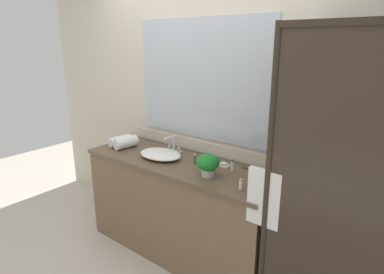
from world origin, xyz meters
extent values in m
plane|color=beige|center=(0.00, 0.00, 0.00)|extent=(8.00, 8.00, 0.00)
cube|color=beige|center=(0.00, 0.34, 1.30)|extent=(4.40, 0.05, 2.60)
cube|color=beige|center=(0.00, 0.32, 0.96)|extent=(1.80, 0.01, 0.11)
cube|color=silver|center=(0.00, 0.31, 1.57)|extent=(1.41, 0.01, 1.05)
cube|color=brown|center=(0.00, 0.01, 0.43)|extent=(1.80, 0.56, 0.87)
cube|color=brown|center=(0.00, 0.00, 0.89)|extent=(1.80, 0.58, 0.03)
cylinder|color=#2D2319|center=(0.95, -0.27, 1.00)|extent=(0.04, 0.04, 2.00)
cube|color=#382B21|center=(1.45, -0.27, 1.00)|extent=(0.96, 0.01, 1.96)
cube|color=#382B21|center=(0.95, 0.02, 1.00)|extent=(0.01, 0.57, 1.96)
cylinder|color=#2D2319|center=(0.93, -0.26, 1.12)|extent=(0.32, 0.02, 0.02)
cube|color=white|center=(0.93, -0.26, 0.95)|extent=(0.22, 0.04, 0.38)
ellipsoid|color=white|center=(-0.20, -0.01, 0.93)|extent=(0.41, 0.30, 0.06)
cube|color=silver|center=(-0.20, 0.17, 0.91)|extent=(0.17, 0.04, 0.02)
cylinder|color=silver|center=(-0.20, 0.17, 0.99)|extent=(0.02, 0.02, 0.14)
cylinder|color=silver|center=(-0.20, 0.11, 1.06)|extent=(0.02, 0.12, 0.02)
cylinder|color=silver|center=(-0.26, 0.17, 0.94)|extent=(0.02, 0.02, 0.04)
cylinder|color=silver|center=(-0.14, 0.17, 0.94)|extent=(0.02, 0.02, 0.04)
cylinder|color=beige|center=(0.38, -0.09, 0.93)|extent=(0.10, 0.10, 0.06)
ellipsoid|color=#1C7A29|center=(0.38, -0.09, 1.01)|extent=(0.18, 0.18, 0.13)
cube|color=silver|center=(0.36, 0.16, 0.91)|extent=(0.10, 0.07, 0.01)
ellipsoid|color=silver|center=(0.36, 0.16, 0.92)|extent=(0.07, 0.04, 0.02)
cylinder|color=white|center=(0.47, 0.11, 0.94)|extent=(0.02, 0.02, 0.08)
cylinder|color=#2D6638|center=(0.47, 0.11, 0.99)|extent=(0.02, 0.02, 0.01)
cylinder|color=white|center=(0.70, -0.14, 0.93)|extent=(0.03, 0.03, 0.06)
cylinder|color=#B7B2A8|center=(0.70, -0.14, 0.97)|extent=(0.02, 0.02, 0.01)
cylinder|color=#4C7056|center=(0.13, 0.06, 0.93)|extent=(0.02, 0.02, 0.07)
cylinder|color=#B7B2A8|center=(0.13, 0.06, 0.97)|extent=(0.02, 0.02, 0.01)
cylinder|color=white|center=(-0.76, -0.01, 0.95)|extent=(0.13, 0.23, 0.10)
cylinder|color=white|center=(-0.65, -0.02, 0.95)|extent=(0.14, 0.24, 0.11)
camera|label=1|loc=(1.70, -1.97, 1.89)|focal=30.12mm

